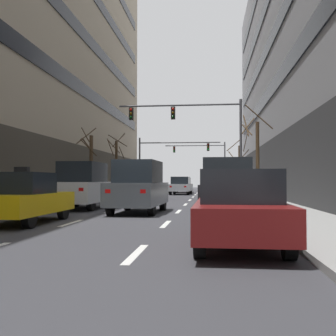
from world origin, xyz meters
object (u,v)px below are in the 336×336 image
at_px(car_driving_2, 83,186).
at_px(car_parked_1, 227,189).
at_px(traffic_signal_1, 165,154).
at_px(pedestrian_0, 250,183).
at_px(car_parked_0, 239,209).
at_px(street_tree_2, 116,164).
at_px(taxi_driving_5, 24,198).
at_px(car_driving_4, 183,185).
at_px(traffic_signal_0, 198,127).
at_px(car_driving_3, 139,187).
at_px(street_tree_3, 257,156).
at_px(car_driving_0, 181,186).
at_px(car_driving_1, 133,187).
at_px(street_tree_1, 239,167).
at_px(traffic_signal_2, 207,157).
at_px(street_tree_0, 91,163).

distance_m(car_driving_2, car_parked_1, 7.87).
relative_size(traffic_signal_1, pedestrian_0, 5.25).
bearing_deg(car_parked_0, street_tree_2, 108.27).
relative_size(car_driving_2, car_parked_1, 1.04).
bearing_deg(pedestrian_0, taxi_driving_5, -115.07).
relative_size(car_driving_4, traffic_signal_0, 0.53).
xyz_separation_m(car_parked_1, traffic_signal_0, (-1.35, 12.51, 3.86)).
distance_m(car_driving_3, street_tree_2, 20.10).
height_order(car_driving_3, traffic_signal_1, traffic_signal_1).
bearing_deg(car_driving_3, traffic_signal_1, 94.10).
relative_size(street_tree_2, street_tree_3, 1.01).
height_order(car_driving_0, pedestrian_0, pedestrian_0).
bearing_deg(car_driving_4, car_driving_3, -90.16).
bearing_deg(car_parked_1, traffic_signal_1, 100.55).
distance_m(street_tree_2, street_tree_3, 16.43).
distance_m(car_driving_1, car_parked_1, 17.54).
bearing_deg(car_driving_0, traffic_signal_0, -79.89).
bearing_deg(pedestrian_0, car_parked_1, -98.21).
bearing_deg(car_parked_1, car_parked_0, -90.01).
distance_m(traffic_signal_0, street_tree_1, 12.09).
relative_size(taxi_driving_5, traffic_signal_0, 0.52).
xyz_separation_m(car_driving_4, car_parked_1, (3.48, -29.60, 0.25)).
bearing_deg(car_driving_1, traffic_signal_0, -36.00).
bearing_deg(car_driving_3, car_driving_1, 102.03).
height_order(taxi_driving_5, traffic_signal_0, traffic_signal_0).
bearing_deg(traffic_signal_2, car_driving_2, -98.59).
bearing_deg(traffic_signal_0, pedestrian_0, 48.46).
xyz_separation_m(street_tree_0, street_tree_3, (11.23, -4.27, 0.22)).
relative_size(car_driving_0, car_driving_4, 1.04).
bearing_deg(car_parked_1, traffic_signal_2, 91.41).
height_order(traffic_signal_1, traffic_signal_2, traffic_signal_2).
xyz_separation_m(car_driving_3, street_tree_1, (5.73, 21.53, 1.53)).
relative_size(car_driving_3, street_tree_1, 0.82).
distance_m(car_driving_0, traffic_signal_0, 12.06).
relative_size(traffic_signal_1, street_tree_3, 1.63).
distance_m(car_parked_0, street_tree_0, 21.82).
xyz_separation_m(car_driving_2, street_tree_3, (8.70, 5.23, 1.68)).
height_order(taxi_driving_5, street_tree_3, street_tree_3).
distance_m(car_parked_1, street_tree_2, 23.47).
height_order(car_driving_2, car_driving_3, car_driving_2).
distance_m(car_driving_1, pedestrian_0, 8.97).
relative_size(car_parked_0, car_parked_1, 0.96).
distance_m(car_driving_0, car_parked_0, 29.80).
relative_size(car_driving_0, car_driving_3, 1.00).
bearing_deg(car_driving_2, street_tree_1, 65.86).
bearing_deg(street_tree_2, traffic_signal_0, -49.52).
distance_m(car_driving_2, traffic_signal_0, 10.44).
xyz_separation_m(car_driving_4, car_parked_0, (3.48, -35.53, -0.03)).
height_order(car_parked_1, street_tree_2, street_tree_2).
bearing_deg(car_driving_0, street_tree_0, -120.33).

